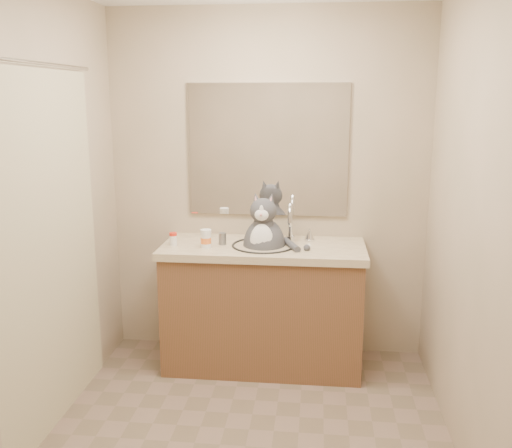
{
  "coord_description": "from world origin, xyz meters",
  "views": [
    {
      "loc": [
        0.35,
        -2.66,
        1.81
      ],
      "look_at": [
        -0.02,
        0.65,
        1.06
      ],
      "focal_mm": 40.0,
      "sensor_mm": 36.0,
      "label": 1
    }
  ],
  "objects_px": {
    "cat": "(264,242)",
    "pill_bottle_redcap": "(173,239)",
    "grey_canister": "(222,239)",
    "pill_bottle_orange": "(206,239)"
  },
  "relations": [
    {
      "from": "cat",
      "to": "pill_bottle_redcap",
      "type": "bearing_deg",
      "value": -170.12
    },
    {
      "from": "grey_canister",
      "to": "pill_bottle_redcap",
      "type": "bearing_deg",
      "value": -170.18
    },
    {
      "from": "cat",
      "to": "grey_canister",
      "type": "bearing_deg",
      "value": -174.17
    },
    {
      "from": "pill_bottle_orange",
      "to": "grey_canister",
      "type": "bearing_deg",
      "value": 43.06
    },
    {
      "from": "pill_bottle_redcap",
      "to": "pill_bottle_orange",
      "type": "relative_size",
      "value": 0.72
    },
    {
      "from": "grey_canister",
      "to": "pill_bottle_orange",
      "type": "bearing_deg",
      "value": -136.94
    },
    {
      "from": "pill_bottle_orange",
      "to": "cat",
      "type": "bearing_deg",
      "value": 14.93
    },
    {
      "from": "cat",
      "to": "pill_bottle_orange",
      "type": "distance_m",
      "value": 0.38
    },
    {
      "from": "pill_bottle_orange",
      "to": "grey_canister",
      "type": "xyz_separation_m",
      "value": [
        0.09,
        0.09,
        -0.02
      ]
    },
    {
      "from": "cat",
      "to": "pill_bottle_orange",
      "type": "height_order",
      "value": "cat"
    }
  ]
}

